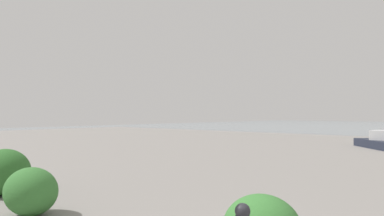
# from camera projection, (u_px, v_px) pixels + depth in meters

# --- Properties ---
(shrub_wide) EXTENTS (1.09, 0.98, 0.92)m
(shrub_wide) POSITION_uv_depth(u_px,v_px,m) (5.00, 172.00, 7.78)
(shrub_wide) COLOR #2D6628
(shrub_wide) RESTS_ON ground
(shrub_tall) EXTENTS (0.91, 0.82, 0.77)m
(shrub_tall) POSITION_uv_depth(u_px,v_px,m) (31.00, 191.00, 6.22)
(shrub_tall) COLOR #387533
(shrub_tall) RESTS_ON ground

